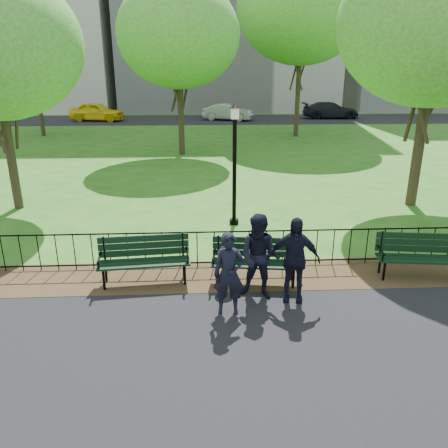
{
  "coord_description": "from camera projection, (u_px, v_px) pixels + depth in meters",
  "views": [
    {
      "loc": [
        -1.27,
        -7.35,
        4.36
      ],
      "look_at": [
        -0.8,
        1.5,
        1.25
      ],
      "focal_mm": 35.0,
      "sensor_mm": 36.0,
      "label": 1
    }
  ],
  "objects": [
    {
      "name": "sedan_dark",
      "position": [
        330.0,
        110.0,
        42.01
      ],
      "size": [
        5.42,
        2.4,
        1.55
      ],
      "primitive_type": "imported",
      "rotation": [
        0.0,
        0.0,
        1.53
      ],
      "color": "black",
      "rests_on": "far_street"
    },
    {
      "name": "tree_far_c",
      "position": [
        178.0,
        35.0,
        22.17
      ],
      "size": [
        6.3,
        6.3,
        8.78
      ],
      "color": "#2D2116",
      "rests_on": "ground"
    },
    {
      "name": "park_bench_main",
      "position": [
        245.0,
        255.0,
        9.3
      ],
      "size": [
        1.92,
        0.8,
        1.06
      ],
      "rotation": [
        0.0,
        0.0,
        -0.12
      ],
      "color": "black",
      "rests_on": "ground"
    },
    {
      "name": "iron_fence",
      "position": [
        257.0,
        246.0,
        10.15
      ],
      "size": [
        24.06,
        0.06,
        1.0
      ],
      "color": "black",
      "rests_on": "ground"
    },
    {
      "name": "tree_near_e",
      "position": [
        437.0,
        22.0,
        13.15
      ],
      "size": [
        5.94,
        5.94,
        8.27
      ],
      "color": "#2D2116",
      "rests_on": "ground"
    },
    {
      "name": "dirt_strip",
      "position": [
        260.0,
        275.0,
        9.84
      ],
      "size": [
        60.0,
        1.6,
        0.01
      ],
      "primitive_type": "cube",
      "color": "#3A2C17",
      "rests_on": "ground"
    },
    {
      "name": "tree_far_e",
      "position": [
        303.0,
        6.0,
        28.04
      ],
      "size": [
        8.58,
        8.58,
        11.96
      ],
      "color": "#2D2116",
      "rests_on": "ground"
    },
    {
      "name": "apartment_east",
      "position": [
        432.0,
        2.0,
        50.97
      ],
      "size": [
        20.0,
        15.0,
        24.0
      ],
      "primitive_type": "cube",
      "color": "silver",
      "rests_on": "ground"
    },
    {
      "name": "taxi",
      "position": [
        97.0,
        112.0,
        39.8
      ],
      "size": [
        5.21,
        2.9,
        1.68
      ],
      "primitive_type": "imported",
      "rotation": [
        0.0,
        0.0,
        1.38
      ],
      "color": "yellow",
      "rests_on": "far_street"
    },
    {
      "name": "park_bench_left_a",
      "position": [
        144.0,
        255.0,
        9.37
      ],
      "size": [
        1.99,
        0.78,
        1.1
      ],
      "rotation": [
        0.0,
        0.0,
        0.09
      ],
      "color": "black",
      "rests_on": "ground"
    },
    {
      "name": "park_bench_right_a",
      "position": [
        420.0,
        251.0,
        9.61
      ],
      "size": [
        1.93,
        0.82,
        1.06
      ],
      "rotation": [
        0.0,
        0.0,
        -0.13
      ],
      "color": "black",
      "rests_on": "ground"
    },
    {
      "name": "person_mid",
      "position": [
        260.0,
        257.0,
        8.61
      ],
      "size": [
        0.95,
        0.7,
        1.75
      ],
      "primitive_type": "imported",
      "rotation": [
        0.0,
        0.0,
        -0.33
      ],
      "color": "black",
      "rests_on": "asphalt_path"
    },
    {
      "name": "far_street",
      "position": [
        214.0,
        119.0,
        41.4
      ],
      "size": [
        70.0,
        9.0,
        0.01
      ],
      "primitive_type": "cube",
      "color": "black",
      "rests_on": "ground"
    },
    {
      "name": "person_right",
      "position": [
        294.0,
        259.0,
        8.53
      ],
      "size": [
        1.07,
        0.59,
        1.73
      ],
      "primitive_type": "imported",
      "rotation": [
        0.0,
        0.0,
        -0.18
      ],
      "color": "black",
      "rests_on": "asphalt_path"
    },
    {
      "name": "lamppost",
      "position": [
        234.0,
        161.0,
        12.53
      ],
      "size": [
        0.31,
        0.31,
        3.5
      ],
      "color": "black",
      "rests_on": "ground"
    },
    {
      "name": "tree_far_w",
      "position": [
        30.0,
        37.0,
        28.91
      ],
      "size": [
        6.69,
        6.69,
        9.33
      ],
      "color": "#2D2116",
      "rests_on": "ground"
    },
    {
      "name": "ground",
      "position": [
        270.0,
        310.0,
        8.43
      ],
      "size": [
        120.0,
        120.0,
        0.0
      ],
      "primitive_type": "plane",
      "color": "#28681B"
    },
    {
      "name": "person_left",
      "position": [
        229.0,
        274.0,
        8.07
      ],
      "size": [
        0.61,
        0.42,
        1.6
      ],
      "primitive_type": "imported",
      "rotation": [
        0.0,
        0.0,
        -0.06
      ],
      "color": "black",
      "rests_on": "asphalt_path"
    },
    {
      "name": "sedan_silver",
      "position": [
        228.0,
        112.0,
        40.34
      ],
      "size": [
        4.86,
        3.16,
        1.51
      ],
      "primitive_type": "imported",
      "rotation": [
        0.0,
        0.0,
        1.2
      ],
      "color": "#A5A7AC",
      "rests_on": "far_street"
    }
  ]
}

